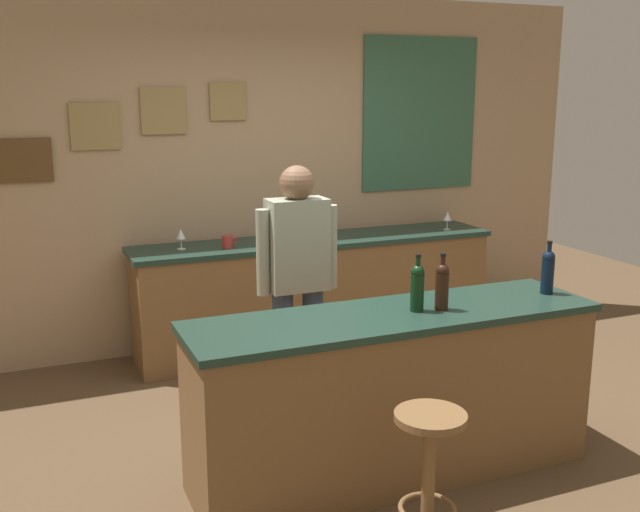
{
  "coord_description": "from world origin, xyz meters",
  "views": [
    {
      "loc": [
        -1.77,
        -3.61,
        2.05
      ],
      "look_at": [
        -0.07,
        0.45,
        1.05
      ],
      "focal_mm": 40.98,
      "sensor_mm": 36.0,
      "label": 1
    }
  ],
  "objects_px": {
    "wine_bottle_c": "(548,270)",
    "coffee_mug": "(228,242)",
    "wine_glass_a": "(181,235)",
    "wine_glass_b": "(447,217)",
    "bar_stool": "(429,459)",
    "bartender": "(298,277)",
    "wine_bottle_a": "(417,286)",
    "wine_bottle_b": "(442,285)"
  },
  "relations": [
    {
      "from": "wine_bottle_a",
      "to": "wine_bottle_c",
      "type": "height_order",
      "value": "same"
    },
    {
      "from": "bartender",
      "to": "wine_bottle_a",
      "type": "height_order",
      "value": "bartender"
    },
    {
      "from": "bartender",
      "to": "wine_glass_a",
      "type": "height_order",
      "value": "bartender"
    },
    {
      "from": "coffee_mug",
      "to": "bartender",
      "type": "bearing_deg",
      "value": -84.3
    },
    {
      "from": "wine_bottle_c",
      "to": "wine_glass_b",
      "type": "relative_size",
      "value": 1.97
    },
    {
      "from": "wine_bottle_b",
      "to": "wine_bottle_c",
      "type": "relative_size",
      "value": 1.0
    },
    {
      "from": "bar_stool",
      "to": "wine_glass_a",
      "type": "xyz_separation_m",
      "value": [
        -0.49,
        2.75,
        0.55
      ]
    },
    {
      "from": "bar_stool",
      "to": "wine_bottle_a",
      "type": "distance_m",
      "value": 0.94
    },
    {
      "from": "bartender",
      "to": "wine_bottle_c",
      "type": "xyz_separation_m",
      "value": [
        1.2,
        -0.83,
        0.12
      ]
    },
    {
      "from": "wine_bottle_b",
      "to": "wine_glass_b",
      "type": "relative_size",
      "value": 1.97
    },
    {
      "from": "wine_bottle_c",
      "to": "coffee_mug",
      "type": "relative_size",
      "value": 2.45
    },
    {
      "from": "bartender",
      "to": "coffee_mug",
      "type": "relative_size",
      "value": 12.96
    },
    {
      "from": "bartender",
      "to": "wine_glass_b",
      "type": "bearing_deg",
      "value": 32.65
    },
    {
      "from": "wine_glass_a",
      "to": "bartender",
      "type": "bearing_deg",
      "value": -70.2
    },
    {
      "from": "wine_bottle_b",
      "to": "coffee_mug",
      "type": "bearing_deg",
      "value": 106.35
    },
    {
      "from": "wine_glass_a",
      "to": "wine_glass_b",
      "type": "distance_m",
      "value": 2.24
    },
    {
      "from": "wine_bottle_a",
      "to": "wine_glass_a",
      "type": "xyz_separation_m",
      "value": [
        -0.8,
        2.08,
        -0.05
      ]
    },
    {
      "from": "wine_glass_b",
      "to": "wine_bottle_a",
      "type": "bearing_deg",
      "value": -126.03
    },
    {
      "from": "wine_glass_a",
      "to": "wine_glass_b",
      "type": "height_order",
      "value": "same"
    },
    {
      "from": "wine_glass_b",
      "to": "coffee_mug",
      "type": "distance_m",
      "value": 1.91
    },
    {
      "from": "wine_glass_a",
      "to": "bar_stool",
      "type": "bearing_deg",
      "value": -79.93
    },
    {
      "from": "bartender",
      "to": "bar_stool",
      "type": "bearing_deg",
      "value": -88.45
    },
    {
      "from": "bartender",
      "to": "wine_bottle_c",
      "type": "distance_m",
      "value": 1.47
    },
    {
      "from": "bar_stool",
      "to": "wine_glass_b",
      "type": "bearing_deg",
      "value": 56.54
    },
    {
      "from": "wine_bottle_b",
      "to": "bartender",
      "type": "bearing_deg",
      "value": 118.83
    },
    {
      "from": "wine_glass_b",
      "to": "coffee_mug",
      "type": "xyz_separation_m",
      "value": [
        -1.91,
        0.01,
        -0.06
      ]
    },
    {
      "from": "wine_bottle_a",
      "to": "wine_glass_b",
      "type": "height_order",
      "value": "wine_bottle_a"
    },
    {
      "from": "wine_bottle_a",
      "to": "bartender",
      "type": "bearing_deg",
      "value": 112.49
    },
    {
      "from": "wine_bottle_a",
      "to": "wine_bottle_b",
      "type": "height_order",
      "value": "same"
    },
    {
      "from": "coffee_mug",
      "to": "wine_bottle_a",
      "type": "bearing_deg",
      "value": -76.93
    },
    {
      "from": "wine_bottle_b",
      "to": "wine_glass_b",
      "type": "bearing_deg",
      "value": 56.91
    },
    {
      "from": "bartender",
      "to": "coffee_mug",
      "type": "distance_m",
      "value": 1.16
    },
    {
      "from": "wine_glass_a",
      "to": "wine_bottle_a",
      "type": "bearing_deg",
      "value": -69.1
    },
    {
      "from": "wine_bottle_b",
      "to": "coffee_mug",
      "type": "distance_m",
      "value": 2.11
    },
    {
      "from": "wine_bottle_c",
      "to": "coffee_mug",
      "type": "height_order",
      "value": "wine_bottle_c"
    },
    {
      "from": "wine_bottle_b",
      "to": "coffee_mug",
      "type": "relative_size",
      "value": 2.45
    },
    {
      "from": "wine_bottle_a",
      "to": "wine_bottle_b",
      "type": "xyz_separation_m",
      "value": [
        0.13,
        -0.03,
        0.0
      ]
    },
    {
      "from": "bar_stool",
      "to": "wine_bottle_c",
      "type": "height_order",
      "value": "wine_bottle_c"
    },
    {
      "from": "bartender",
      "to": "wine_bottle_c",
      "type": "bearing_deg",
      "value": -34.62
    },
    {
      "from": "wine_glass_b",
      "to": "bartender",
      "type": "bearing_deg",
      "value": -147.35
    },
    {
      "from": "bar_stool",
      "to": "wine_bottle_c",
      "type": "xyz_separation_m",
      "value": [
        1.16,
        0.68,
        0.6
      ]
    },
    {
      "from": "wine_glass_a",
      "to": "wine_glass_b",
      "type": "relative_size",
      "value": 1.0
    }
  ]
}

